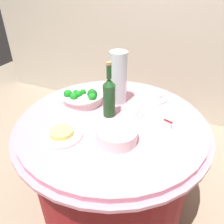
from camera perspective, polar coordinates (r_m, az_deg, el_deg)
The scene contains 10 objects.
ground_plane at distance 1.85m, azimuth 0.00°, elevation -21.15°, with size 6.00×6.00×0.00m, color gray.
buffet_table at distance 1.56m, azimuth 0.00°, elevation -12.95°, with size 1.16×1.16×0.74m.
broccoli_bowl at distance 1.49m, azimuth -7.54°, elevation 3.84°, with size 0.28×0.28×0.11m.
plate_stack at distance 1.15m, azimuth 1.28°, elevation -5.87°, with size 0.21×0.21×0.07m.
wine_bottle at distance 1.30m, azimuth -0.73°, elevation 4.03°, with size 0.07×0.07×0.34m.
decorative_fruit_vase at distance 1.44m, azimuth 1.63°, elevation 7.91°, with size 0.11×0.11×0.34m.
serving_tongs at distance 1.42m, azimuth 7.57°, elevation 0.46°, with size 0.05×0.17×0.01m.
food_plate_noodles at distance 1.22m, azimuth -12.70°, elevation -5.47°, with size 0.22×0.22×0.04m.
food_plate_rice at distance 1.57m, azimuth 10.26°, elevation 4.21°, with size 0.22×0.22×0.04m.
label_placard_front at distance 1.28m, azimuth 14.07°, elevation -2.71°, with size 0.05×0.02×0.05m.
Camera 1 is at (0.44, -1.00, 1.49)m, focal length 35.84 mm.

